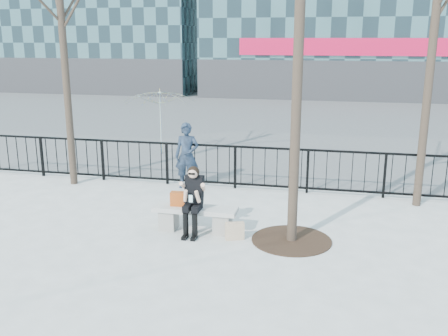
# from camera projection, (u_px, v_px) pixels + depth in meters

# --- Properties ---
(ground) EXTENTS (120.00, 120.00, 0.00)m
(ground) POSITION_uv_depth(u_px,v_px,m) (196.00, 231.00, 9.86)
(ground) COLOR #969591
(ground) RESTS_ON ground
(street_surface) EXTENTS (60.00, 23.00, 0.01)m
(street_surface) POSITION_uv_depth(u_px,v_px,m) (280.00, 117.00, 24.03)
(street_surface) COLOR #474747
(street_surface) RESTS_ON ground
(railing) EXTENTS (14.00, 0.06, 1.10)m
(railing) POSITION_uv_depth(u_px,v_px,m) (227.00, 167.00, 12.56)
(railing) COLOR black
(railing) RESTS_ON ground
(tree_grate) EXTENTS (1.50, 1.50, 0.02)m
(tree_grate) POSITION_uv_depth(u_px,v_px,m) (291.00, 240.00, 9.37)
(tree_grate) COLOR black
(tree_grate) RESTS_ON ground
(bench_main) EXTENTS (1.65, 0.46, 0.49)m
(bench_main) POSITION_uv_depth(u_px,v_px,m) (195.00, 216.00, 9.79)
(bench_main) COLOR gray
(bench_main) RESTS_ON ground
(seated_woman) EXTENTS (0.50, 0.64, 1.34)m
(seated_woman) POSITION_uv_depth(u_px,v_px,m) (193.00, 201.00, 9.54)
(seated_woman) COLOR black
(seated_woman) RESTS_ON ground
(handbag) EXTENTS (0.35, 0.18, 0.28)m
(handbag) POSITION_uv_depth(u_px,v_px,m) (179.00, 199.00, 9.79)
(handbag) COLOR #9F4013
(handbag) RESTS_ON bench_main
(shopping_bag) EXTENTS (0.37, 0.25, 0.33)m
(shopping_bag) POSITION_uv_depth(u_px,v_px,m) (235.00, 231.00, 9.40)
(shopping_bag) COLOR beige
(shopping_bag) RESTS_ON ground
(standing_man) EXTENTS (0.64, 0.45, 1.66)m
(standing_man) POSITION_uv_depth(u_px,v_px,m) (187.00, 156.00, 12.51)
(standing_man) COLOR black
(standing_man) RESTS_ON ground
(vendor_umbrella) EXTENTS (2.39, 2.44, 2.14)m
(vendor_umbrella) POSITION_uv_depth(u_px,v_px,m) (160.00, 122.00, 16.13)
(vendor_umbrella) COLOR yellow
(vendor_umbrella) RESTS_ON ground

